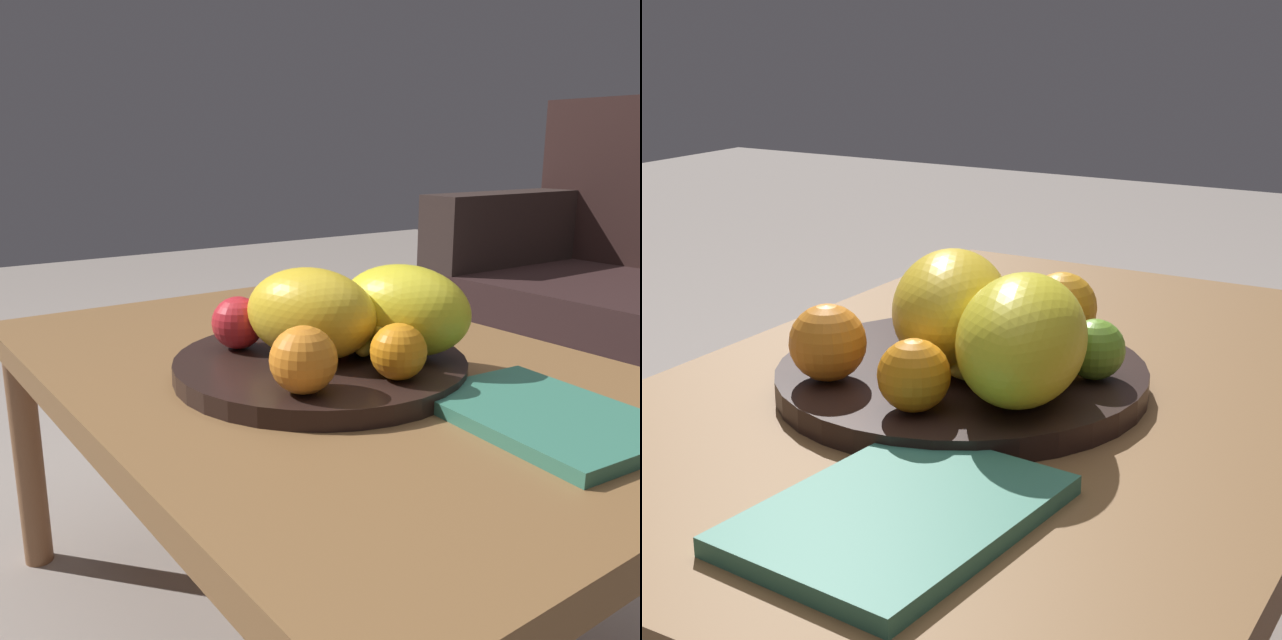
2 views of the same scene
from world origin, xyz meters
The scene contains 13 objects.
ground_plane centered at (0.00, 0.00, 0.00)m, with size 8.00×8.00×0.00m, color gray.
coffee_table centered at (0.00, 0.00, 0.41)m, with size 1.04×0.69×0.46m.
fruit_bowl centered at (0.05, -0.03, 0.47)m, with size 0.39×0.39×0.03m, color black.
melon_large_front centered at (0.10, 0.06, 0.54)m, with size 0.19×0.12×0.12m, color yellow.
melon_smaller_beside centered at (0.04, -0.05, 0.54)m, with size 0.18×0.12×0.12m, color yellow.
orange_front centered at (0.15, -0.13, 0.52)m, with size 0.08×0.08×0.08m, color orange.
orange_left centered at (-0.08, 0.02, 0.52)m, with size 0.08×0.08×0.08m, color orange.
orange_right centered at (0.17, -0.01, 0.52)m, with size 0.07×0.07×0.07m, color orange.
apple_front centered at (-0.05, -0.10, 0.52)m, with size 0.07×0.07×0.07m, color red.
apple_left centered at (0.01, 0.10, 0.51)m, with size 0.06×0.06×0.06m, color #6BA12C.
apple_right centered at (0.00, 0.03, 0.52)m, with size 0.07×0.07×0.07m, color red.
banana_bunch centered at (0.05, 0.04, 0.51)m, with size 0.16×0.15×0.06m.
magazine centered at (0.32, 0.07, 0.47)m, with size 0.25×0.18×0.02m, color #387B64.
Camera 1 is at (0.75, -0.54, 0.75)m, focal length 38.35 mm.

